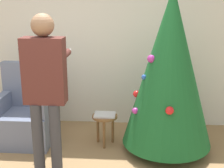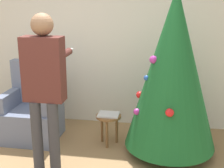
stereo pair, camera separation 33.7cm
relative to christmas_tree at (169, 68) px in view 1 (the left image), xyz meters
The scene contains 6 objects.
wall_back 1.51m from the christmas_tree, 142.41° to the left, with size 8.00×0.06×2.70m.
christmas_tree is the anchor object (origin of this frame).
armchair 2.05m from the christmas_tree, behind, with size 0.73×0.67×1.08m.
person_standing 1.53m from the christmas_tree, 152.93° to the right, with size 0.45×0.57×1.80m.
side_stool 1.12m from the christmas_tree, behind, with size 0.34×0.34×0.42m.
laptop 1.06m from the christmas_tree, behind, with size 0.28×0.23×0.02m.
Camera 1 is at (0.74, -2.44, 1.98)m, focal length 50.00 mm.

